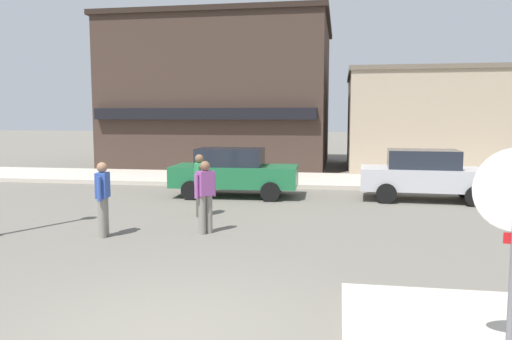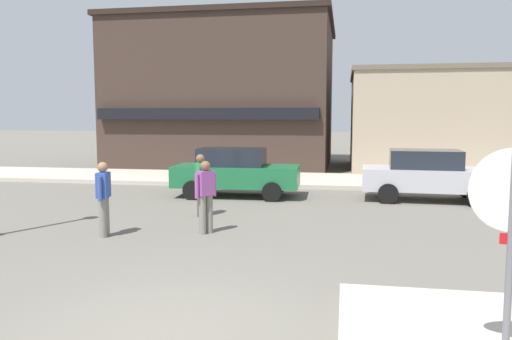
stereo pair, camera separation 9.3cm
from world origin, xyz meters
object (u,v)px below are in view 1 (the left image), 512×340
(parked_car_nearest, at_px, (234,171))
(pedestrian_crossing_far, at_px, (103,197))
(pedestrian_crossing_near, at_px, (200,183))
(parked_car_second, at_px, (426,174))
(pedestrian_kerb_side, at_px, (205,195))

(parked_car_nearest, xyz_separation_m, pedestrian_crossing_far, (-1.61, -5.81, 0.06))
(pedestrian_crossing_near, bearing_deg, parked_car_second, 29.84)
(parked_car_nearest, xyz_separation_m, parked_car_second, (5.99, 0.24, 0.00))
(pedestrian_crossing_near, height_order, pedestrian_kerb_side, same)
(parked_car_second, distance_m, pedestrian_crossing_near, 7.13)
(pedestrian_crossing_near, height_order, pedestrian_crossing_far, same)
(pedestrian_kerb_side, bearing_deg, pedestrian_crossing_near, 109.69)
(pedestrian_crossing_near, bearing_deg, pedestrian_kerb_side, -70.31)
(pedestrian_kerb_side, bearing_deg, pedestrian_crossing_far, -162.66)
(parked_car_nearest, height_order, parked_car_second, same)
(parked_car_second, xyz_separation_m, pedestrian_crossing_far, (-7.60, -6.04, 0.06))
(pedestrian_crossing_far, relative_size, pedestrian_kerb_side, 1.00)
(parked_car_nearest, bearing_deg, pedestrian_kerb_side, -84.78)
(parked_car_nearest, relative_size, pedestrian_crossing_near, 2.52)
(parked_car_second, distance_m, pedestrian_kerb_side, 7.72)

